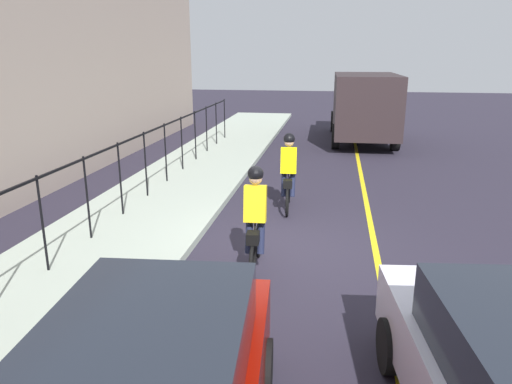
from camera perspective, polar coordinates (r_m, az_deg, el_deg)
name	(u,v)px	position (r m, az deg, el deg)	size (l,w,h in m)	color
ground_plane	(290,248)	(9.25, 4.04, -6.65)	(80.00, 80.00, 0.00)	#272331
lane_line_centre	(376,254)	(9.26, 14.02, -7.07)	(36.00, 0.12, 0.01)	yellow
sidewalk	(121,234)	(10.08, -15.65, -4.83)	(40.00, 3.20, 0.15)	#A3AFA0
iron_fence	(119,163)	(10.77, -15.89, 3.27)	(20.33, 0.04, 1.60)	black
cyclist_lead	(288,173)	(11.19, 3.86, 2.31)	(1.71, 0.38, 1.83)	black
cyclist_follow	(255,220)	(7.99, -0.07, -3.34)	(1.71, 0.38, 1.83)	black
box_truck_background	(364,104)	(20.70, 12.59, 10.12)	(6.76, 2.65, 2.78)	#2A1F22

